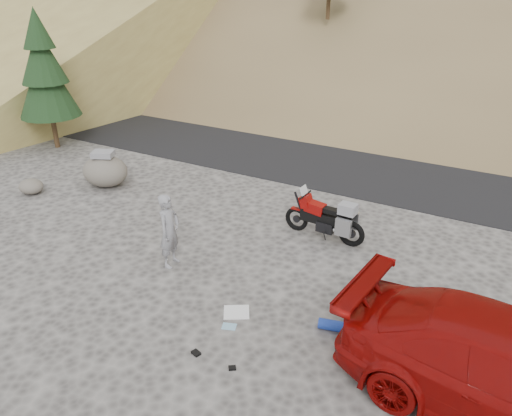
{
  "coord_description": "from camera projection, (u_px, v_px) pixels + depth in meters",
  "views": [
    {
      "loc": [
        4.6,
        -7.73,
        6.17
      ],
      "look_at": [
        -0.67,
        1.68,
        1.0
      ],
      "focal_mm": 35.0,
      "sensor_mm": 36.0,
      "label": 1
    }
  ],
  "objects": [
    {
      "name": "boulder",
      "position": [
        105.0,
        171.0,
        15.56
      ],
      "size": [
        1.71,
        1.55,
        1.13
      ],
      "rotation": [
        0.0,
        0.0,
        0.24
      ],
      "color": "#565249",
      "rests_on": "ground"
    },
    {
      "name": "small_rock",
      "position": [
        31.0,
        186.0,
        15.11
      ],
      "size": [
        0.91,
        0.85,
        0.45
      ],
      "rotation": [
        0.0,
        0.0,
        -0.28
      ],
      "color": "#565249",
      "rests_on": "ground"
    },
    {
      "name": "road",
      "position": [
        372.0,
        160.0,
        17.85
      ],
      "size": [
        120.0,
        7.0,
        0.05
      ],
      "primitive_type": "cube",
      "color": "black",
      "rests_on": "ground"
    },
    {
      "name": "motorcycle",
      "position": [
        328.0,
        219.0,
        12.41
      ],
      "size": [
        2.18,
        0.68,
        1.3
      ],
      "rotation": [
        0.0,
        0.0,
        -0.05
      ],
      "color": "black",
      "rests_on": "ground"
    },
    {
      "name": "red_car",
      "position": [
        510.0,
        416.0,
        7.63
      ],
      "size": [
        5.64,
        2.76,
        1.58
      ],
      "primitive_type": "imported",
      "rotation": [
        0.0,
        0.0,
        1.47
      ],
      "color": "maroon",
      "rests_on": "ground"
    },
    {
      "name": "man",
      "position": [
        172.0,
        264.0,
        11.56
      ],
      "size": [
        0.49,
        0.68,
        1.75
      ],
      "primitive_type": "imported",
      "rotation": [
        0.0,
        0.0,
        1.68
      ],
      "color": "gray",
      "rests_on": "ground"
    },
    {
      "name": "ground",
      "position": [
        245.0,
        285.0,
        10.77
      ],
      "size": [
        140.0,
        140.0,
        0.0
      ],
      "primitive_type": "plane",
      "color": "#423F3D",
      "rests_on": "ground"
    },
    {
      "name": "gear_funnel",
      "position": [
        344.0,
        359.0,
        8.59
      ],
      "size": [
        0.17,
        0.17,
        0.19
      ],
      "primitive_type": "cone",
      "rotation": [
        0.0,
        0.0,
        -0.12
      ],
      "color": "red",
      "rests_on": "ground"
    },
    {
      "name": "gear_blue_cloth",
      "position": [
        229.0,
        326.0,
        9.53
      ],
      "size": [
        0.32,
        0.28,
        0.01
      ],
      "primitive_type": "cube",
      "rotation": [
        0.0,
        0.0,
        0.35
      ],
      "color": "#82B0C9",
      "rests_on": "ground"
    },
    {
      "name": "gear_bottle",
      "position": [
        374.0,
        358.0,
        8.59
      ],
      "size": [
        0.11,
        0.11,
        0.25
      ],
      "primitive_type": "cylinder",
      "rotation": [
        0.0,
        0.0,
        -0.19
      ],
      "color": "#1B39A7",
      "rests_on": "ground"
    },
    {
      "name": "gear_glove_a",
      "position": [
        196.0,
        353.0,
        8.84
      ],
      "size": [
        0.19,
        0.16,
        0.05
      ],
      "primitive_type": "cube",
      "rotation": [
        0.0,
        0.0,
        -0.32
      ],
      "color": "black",
      "rests_on": "ground"
    },
    {
      "name": "conifer_verge",
      "position": [
        44.0,
        70.0,
        17.91
      ],
      "size": [
        2.2,
        2.2,
        5.04
      ],
      "color": "#3D2A16",
      "rests_on": "ground"
    },
    {
      "name": "gear_white_cloth",
      "position": [
        236.0,
        312.0,
        9.92
      ],
      "size": [
        0.66,
        0.64,
        0.02
      ],
      "primitive_type": "cube",
      "rotation": [
        0.0,
        0.0,
        0.54
      ],
      "color": "white",
      "rests_on": "ground"
    },
    {
      "name": "gear_glove_b",
      "position": [
        232.0,
        368.0,
        8.51
      ],
      "size": [
        0.16,
        0.15,
        0.04
      ],
      "primitive_type": "cube",
      "rotation": [
        0.0,
        0.0,
        0.64
      ],
      "color": "black",
      "rests_on": "ground"
    },
    {
      "name": "gear_blue_mat",
      "position": [
        332.0,
        325.0,
        9.41
      ],
      "size": [
        0.55,
        0.32,
        0.21
      ],
      "primitive_type": "cylinder",
      "rotation": [
        0.0,
        1.57,
        0.23
      ],
      "color": "#1B39A7",
      "rests_on": "ground"
    }
  ]
}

